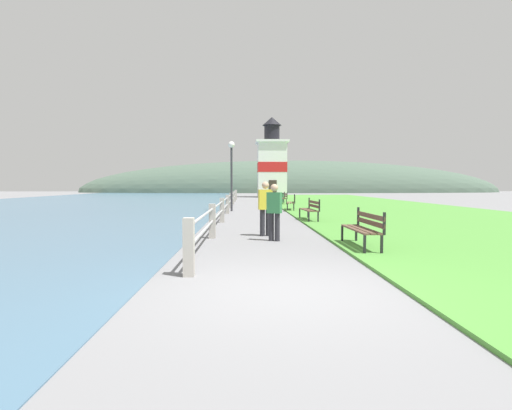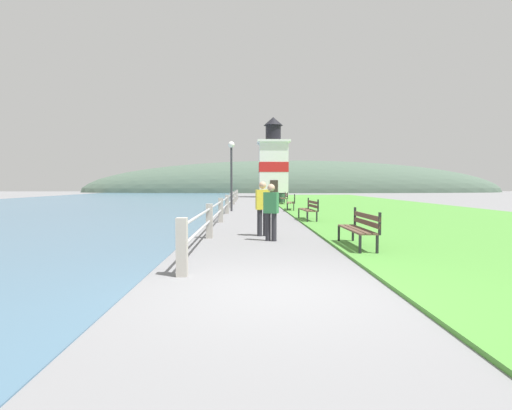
{
  "view_description": "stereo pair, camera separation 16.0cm",
  "coord_description": "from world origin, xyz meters",
  "px_view_note": "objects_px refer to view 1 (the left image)",
  "views": [
    {
      "loc": [
        -0.6,
        -5.63,
        1.54
      ],
      "look_at": [
        0.01,
        18.05,
        0.3
      ],
      "focal_mm": 28.0,
      "sensor_mm": 36.0,
      "label": 1
    },
    {
      "loc": [
        -0.44,
        -5.63,
        1.54
      ],
      "look_at": [
        0.01,
        18.05,
        0.3
      ],
      "focal_mm": 28.0,
      "sensor_mm": 36.0,
      "label": 2
    }
  ],
  "objects_px": {
    "park_bench_near": "(364,226)",
    "person_strolling": "(265,207)",
    "park_bench_midway": "(311,208)",
    "park_bench_by_lighthouse": "(284,197)",
    "trash_bin": "(281,198)",
    "lighthouse": "(272,164)",
    "person_by_railing": "(274,210)",
    "park_bench_far": "(292,201)",
    "lamp_post": "(232,163)"
  },
  "relations": [
    {
      "from": "person_strolling",
      "to": "person_by_railing",
      "type": "distance_m",
      "value": 1.06
    },
    {
      "from": "park_bench_near",
      "to": "person_strolling",
      "type": "relative_size",
      "value": 1.2
    },
    {
      "from": "person_by_railing",
      "to": "park_bench_far",
      "type": "bearing_deg",
      "value": 13.78
    },
    {
      "from": "park_bench_near",
      "to": "park_bench_by_lighthouse",
      "type": "relative_size",
      "value": 0.98
    },
    {
      "from": "trash_bin",
      "to": "lamp_post",
      "type": "height_order",
      "value": "lamp_post"
    },
    {
      "from": "person_strolling",
      "to": "park_bench_far",
      "type": "bearing_deg",
      "value": -19.75
    },
    {
      "from": "park_bench_near",
      "to": "person_by_railing",
      "type": "bearing_deg",
      "value": -34.98
    },
    {
      "from": "park_bench_by_lighthouse",
      "to": "person_strolling",
      "type": "relative_size",
      "value": 1.23
    },
    {
      "from": "lighthouse",
      "to": "person_by_railing",
      "type": "bearing_deg",
      "value": -93.65
    },
    {
      "from": "park_bench_far",
      "to": "person_by_railing",
      "type": "distance_m",
      "value": 12.5
    },
    {
      "from": "park_bench_far",
      "to": "lamp_post",
      "type": "distance_m",
      "value": 4.15
    },
    {
      "from": "person_by_railing",
      "to": "park_bench_by_lighthouse",
      "type": "bearing_deg",
      "value": 16.41
    },
    {
      "from": "lighthouse",
      "to": "person_by_railing",
      "type": "relative_size",
      "value": 6.09
    },
    {
      "from": "lighthouse",
      "to": "person_strolling",
      "type": "height_order",
      "value": "lighthouse"
    },
    {
      "from": "park_bench_by_lighthouse",
      "to": "person_strolling",
      "type": "distance_m",
      "value": 18.59
    },
    {
      "from": "person_strolling",
      "to": "trash_bin",
      "type": "relative_size",
      "value": 1.92
    },
    {
      "from": "park_bench_far",
      "to": "lamp_post",
      "type": "bearing_deg",
      "value": 11.97
    },
    {
      "from": "person_strolling",
      "to": "person_by_railing",
      "type": "relative_size",
      "value": 1.05
    },
    {
      "from": "person_strolling",
      "to": "park_bench_midway",
      "type": "bearing_deg",
      "value": -33.22
    },
    {
      "from": "park_bench_near",
      "to": "park_bench_midway",
      "type": "bearing_deg",
      "value": -89.96
    },
    {
      "from": "lighthouse",
      "to": "lamp_post",
      "type": "height_order",
      "value": "lighthouse"
    },
    {
      "from": "park_bench_far",
      "to": "lighthouse",
      "type": "relative_size",
      "value": 0.2
    },
    {
      "from": "park_bench_far",
      "to": "park_bench_by_lighthouse",
      "type": "height_order",
      "value": "same"
    },
    {
      "from": "person_by_railing",
      "to": "trash_bin",
      "type": "height_order",
      "value": "person_by_railing"
    },
    {
      "from": "trash_bin",
      "to": "lamp_post",
      "type": "relative_size",
      "value": 0.21
    },
    {
      "from": "lamp_post",
      "to": "person_by_railing",
      "type": "bearing_deg",
      "value": -82.53
    },
    {
      "from": "park_bench_by_lighthouse",
      "to": "trash_bin",
      "type": "xyz_separation_m",
      "value": [
        -0.05,
        1.85,
        -0.12
      ]
    },
    {
      "from": "park_bench_midway",
      "to": "person_strolling",
      "type": "relative_size",
      "value": 1.23
    },
    {
      "from": "park_bench_midway",
      "to": "park_bench_by_lighthouse",
      "type": "height_order",
      "value": "same"
    },
    {
      "from": "person_by_railing",
      "to": "lamp_post",
      "type": "height_order",
      "value": "lamp_post"
    },
    {
      "from": "park_bench_near",
      "to": "lamp_post",
      "type": "relative_size",
      "value": 0.49
    },
    {
      "from": "park_bench_midway",
      "to": "person_by_railing",
      "type": "height_order",
      "value": "person_by_railing"
    },
    {
      "from": "park_bench_near",
      "to": "park_bench_by_lighthouse",
      "type": "distance_m",
      "value": 20.87
    },
    {
      "from": "park_bench_far",
      "to": "trash_bin",
      "type": "relative_size",
      "value": 2.23
    },
    {
      "from": "park_bench_by_lighthouse",
      "to": "trash_bin",
      "type": "distance_m",
      "value": 1.86
    },
    {
      "from": "lighthouse",
      "to": "person_strolling",
      "type": "relative_size",
      "value": 5.83
    },
    {
      "from": "park_bench_midway",
      "to": "lighthouse",
      "type": "height_order",
      "value": "lighthouse"
    },
    {
      "from": "park_bench_by_lighthouse",
      "to": "lighthouse",
      "type": "height_order",
      "value": "lighthouse"
    },
    {
      "from": "lighthouse",
      "to": "trash_bin",
      "type": "relative_size",
      "value": 11.22
    },
    {
      "from": "park_bench_by_lighthouse",
      "to": "person_strolling",
      "type": "bearing_deg",
      "value": 82.8
    },
    {
      "from": "park_bench_midway",
      "to": "park_bench_far",
      "type": "relative_size",
      "value": 1.06
    },
    {
      "from": "lighthouse",
      "to": "person_strolling",
      "type": "distance_m",
      "value": 35.69
    },
    {
      "from": "lighthouse",
      "to": "trash_bin",
      "type": "distance_m",
      "value": 15.57
    },
    {
      "from": "park_bench_near",
      "to": "park_bench_midway",
      "type": "xyz_separation_m",
      "value": [
        -0.1,
        7.19,
        0.0
      ]
    },
    {
      "from": "park_bench_midway",
      "to": "person_by_railing",
      "type": "distance_m",
      "value": 6.12
    },
    {
      "from": "trash_bin",
      "to": "lighthouse",
      "type": "bearing_deg",
      "value": 89.08
    },
    {
      "from": "park_bench_midway",
      "to": "park_bench_by_lighthouse",
      "type": "xyz_separation_m",
      "value": [
        0.2,
        13.69,
        0.0
      ]
    },
    {
      "from": "person_by_railing",
      "to": "lighthouse",
      "type": "bearing_deg",
      "value": 19.02
    },
    {
      "from": "park_bench_by_lighthouse",
      "to": "lamp_post",
      "type": "bearing_deg",
      "value": 63.63
    },
    {
      "from": "park_bench_near",
      "to": "park_bench_by_lighthouse",
      "type": "xyz_separation_m",
      "value": [
        0.1,
        20.87,
        0.0
      ]
    }
  ]
}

